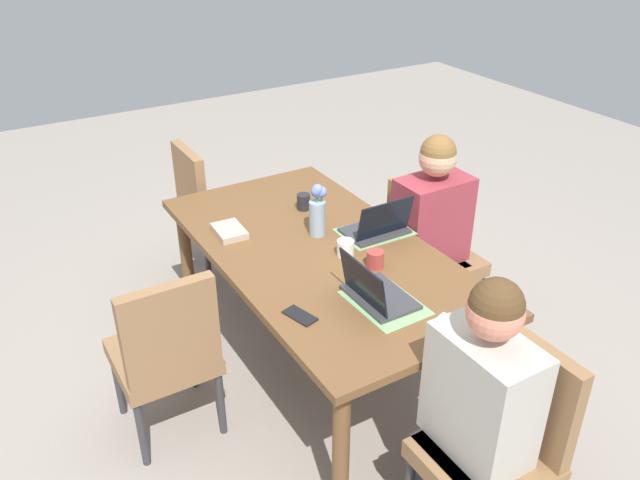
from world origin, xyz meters
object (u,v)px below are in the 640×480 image
(laptop_near_left_near, at_px, (377,227))
(phone_black, at_px, (300,316))
(chair_near_left_near, at_px, (429,244))
(laptop_head_left_left_mid, at_px, (375,293))
(chair_far_left_far, at_px, (166,350))
(phone_silver, at_px, (454,323))
(flower_vase, at_px, (318,208))
(coffee_mug_centre_left, at_px, (304,202))
(person_near_left_near, at_px, (429,248))
(person_head_left_left_mid, at_px, (476,430))
(chair_head_right_right_near, at_px, (209,205))
(book_red_cover, at_px, (229,231))
(coffee_mug_near_left, at_px, (345,248))
(dining_table, at_px, (320,262))
(chair_head_left_left_mid, at_px, (501,438))
(coffee_mug_near_right, at_px, (375,259))

(laptop_near_left_near, relative_size, phone_black, 2.13)
(chair_near_left_near, distance_m, laptop_head_left_left_mid, 1.05)
(chair_far_left_far, xyz_separation_m, phone_silver, (-0.75, -1.00, 0.25))
(flower_vase, bearing_deg, chair_far_left_far, 102.58)
(laptop_head_left_left_mid, xyz_separation_m, coffee_mug_centre_left, (0.94, -0.18, -0.00))
(chair_far_left_far, height_order, coffee_mug_centre_left, chair_far_left_far)
(person_near_left_near, bearing_deg, person_head_left_left_mid, 148.07)
(chair_head_right_right_near, height_order, laptop_head_left_left_mid, laptop_head_left_left_mid)
(person_head_left_left_mid, bearing_deg, phone_black, 26.56)
(chair_head_right_right_near, distance_m, book_red_cover, 0.91)
(person_head_left_left_mid, xyz_separation_m, laptop_head_left_left_mid, (0.65, 0.02, 0.26))
(flower_vase, relative_size, coffee_mug_near_left, 3.35)
(coffee_mug_near_left, bearing_deg, phone_black, 126.89)
(dining_table, bearing_deg, laptop_near_left_near, -93.90)
(person_near_left_near, xyz_separation_m, chair_head_left_left_mid, (-1.23, 0.66, -0.03))
(chair_near_left_near, height_order, phone_black, chair_near_left_near)
(dining_table, height_order, coffee_mug_near_right, coffee_mug_near_right)
(chair_far_left_far, height_order, coffee_mug_near_right, chair_far_left_far)
(chair_head_right_right_near, height_order, coffee_mug_near_left, chair_head_right_right_near)
(book_red_cover, bearing_deg, chair_head_right_right_near, -11.04)
(chair_head_left_left_mid, xyz_separation_m, laptop_head_left_left_mid, (0.71, 0.10, 0.29))
(person_near_left_near, xyz_separation_m, coffee_mug_near_right, (-0.29, 0.59, 0.25))
(coffee_mug_near_left, height_order, book_red_cover, coffee_mug_near_left)
(chair_near_left_near, distance_m, chair_head_left_left_mid, 1.49)
(laptop_near_left_near, xyz_separation_m, coffee_mug_near_left, (-0.10, 0.26, -0.00))
(person_near_left_near, distance_m, phone_silver, 1.03)
(dining_table, height_order, coffee_mug_near_left, coffee_mug_near_left)
(chair_head_left_left_mid, xyz_separation_m, laptop_near_left_near, (1.20, -0.26, 0.29))
(dining_table, bearing_deg, phone_silver, -169.16)
(chair_near_left_near, xyz_separation_m, coffee_mug_near_left, (-0.20, 0.71, 0.28))
(book_red_cover, bearing_deg, person_head_left_left_mid, -165.18)
(coffee_mug_centre_left, bearing_deg, coffee_mug_near_left, 172.03)
(chair_far_left_far, bearing_deg, chair_near_left_near, -84.61)
(laptop_head_left_left_mid, bearing_deg, laptop_near_left_near, -36.31)
(chair_head_left_left_mid, bearing_deg, laptop_head_left_left_mid, 8.00)
(coffee_mug_near_right, bearing_deg, phone_black, 108.55)
(phone_black, bearing_deg, person_head_left_left_mid, -169.01)
(laptop_near_left_near, bearing_deg, chair_near_left_near, -76.54)
(coffee_mug_centre_left, xyz_separation_m, phone_black, (-0.88, 0.51, -0.04))
(chair_near_left_near, bearing_deg, book_red_cover, 75.63)
(dining_table, xyz_separation_m, laptop_head_left_left_mid, (-0.51, 0.03, 0.12))
(person_near_left_near, relative_size, coffee_mug_centre_left, 13.64)
(laptop_near_left_near, relative_size, laptop_head_left_left_mid, 1.00)
(flower_vase, xyz_separation_m, coffee_mug_near_right, (-0.41, -0.07, -0.11))
(chair_near_left_near, xyz_separation_m, phone_silver, (-0.90, 0.63, 0.25))
(chair_far_left_far, bearing_deg, flower_vase, -77.42)
(chair_head_left_left_mid, bearing_deg, book_red_cover, 13.87)
(person_near_left_near, distance_m, coffee_mug_near_left, 0.71)
(laptop_head_left_left_mid, bearing_deg, book_red_cover, 18.37)
(chair_near_left_near, relative_size, person_near_left_near, 0.75)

